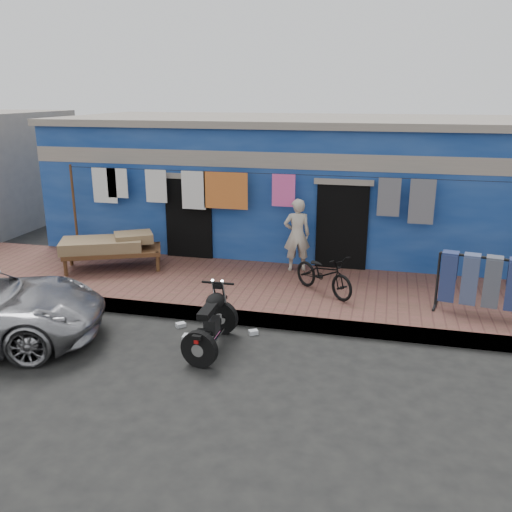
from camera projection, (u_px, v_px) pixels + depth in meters
The scene contains 13 objects.
ground at pixel (224, 366), 8.15m from camera, with size 80.00×80.00×0.00m, color black.
sidewalk at pixel (268, 291), 10.90m from camera, with size 28.00×3.00×0.25m, color brown.
curb at pixel (250, 319), 9.55m from camera, with size 28.00×0.10×0.25m, color gray.
building at pixel (301, 183), 14.15m from camera, with size 12.20×5.20×3.36m.
clothesline at pixel (239, 195), 11.79m from camera, with size 10.06×0.06×2.10m.
seated_person at pixel (297, 235), 11.56m from camera, with size 0.57×0.38×1.57m, color beige.
bicycle at pixel (324, 269), 10.29m from camera, with size 0.53×1.49×0.97m, color black.
motorcycle at pixel (211, 320), 8.57m from camera, with size 0.58×1.54×0.99m, color black, non-canonical shape.
charpoy at pixel (113, 252), 11.80m from camera, with size 2.38×1.80×0.73m, color brown, non-canonical shape.
jeans_rack at pixel (503, 286), 9.21m from camera, with size 2.29×0.85×1.08m, color black, non-canonical shape.
litter_a at pixel (181, 325), 9.52m from camera, with size 0.16×0.12×0.07m, color silver.
litter_b at pixel (253, 332), 9.22m from camera, with size 0.15×0.11×0.07m, color silver.
litter_c at pixel (187, 337), 9.04m from camera, with size 0.17×0.14×0.07m, color silver.
Camera 1 is at (2.21, -6.99, 3.95)m, focal length 38.00 mm.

